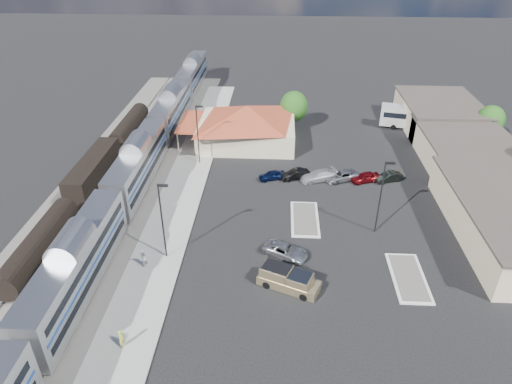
# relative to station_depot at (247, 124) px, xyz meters

# --- Properties ---
(ground) EXTENTS (280.00, 280.00, 0.00)m
(ground) POSITION_rel_station_depot_xyz_m (4.56, -24.00, -3.13)
(ground) COLOR black
(ground) RESTS_ON ground
(railbed) EXTENTS (16.00, 100.00, 0.12)m
(railbed) POSITION_rel_station_depot_xyz_m (-16.44, -16.00, -3.07)
(railbed) COLOR #4C4944
(railbed) RESTS_ON ground
(platform) EXTENTS (5.50, 92.00, 0.18)m
(platform) POSITION_rel_station_depot_xyz_m (-7.44, -18.00, -3.04)
(platform) COLOR gray
(platform) RESTS_ON ground
(passenger_train) EXTENTS (3.00, 104.00, 5.55)m
(passenger_train) POSITION_rel_station_depot_xyz_m (-13.44, -14.50, -0.26)
(passenger_train) COLOR silver
(passenger_train) RESTS_ON ground
(freight_cars) EXTENTS (2.80, 46.00, 4.00)m
(freight_cars) POSITION_rel_station_depot_xyz_m (-19.44, -15.15, -1.21)
(freight_cars) COLOR black
(freight_cars) RESTS_ON ground
(station_depot) EXTENTS (18.35, 12.24, 6.20)m
(station_depot) POSITION_rel_station_depot_xyz_m (0.00, 0.00, 0.00)
(station_depot) COLOR #C6B390
(station_depot) RESTS_ON ground
(buildings_east) EXTENTS (14.40, 51.40, 4.80)m
(buildings_east) POSITION_rel_station_depot_xyz_m (32.56, -9.72, -0.86)
(buildings_east) COLOR #C6B28C
(buildings_east) RESTS_ON ground
(traffic_island_south) EXTENTS (3.30, 7.50, 0.21)m
(traffic_island_south) POSITION_rel_station_depot_xyz_m (8.56, -22.00, -3.03)
(traffic_island_south) COLOR silver
(traffic_island_south) RESTS_ON ground
(traffic_island_north) EXTENTS (3.30, 7.50, 0.21)m
(traffic_island_north) POSITION_rel_station_depot_xyz_m (18.56, -32.00, -3.03)
(traffic_island_north) COLOR silver
(traffic_island_north) RESTS_ON ground
(lamp_plat_s) EXTENTS (1.08, 0.25, 9.00)m
(lamp_plat_s) POSITION_rel_station_depot_xyz_m (-6.34, -30.00, 2.21)
(lamp_plat_s) COLOR black
(lamp_plat_s) RESTS_ON ground
(lamp_plat_n) EXTENTS (1.08, 0.25, 9.00)m
(lamp_plat_n) POSITION_rel_station_depot_xyz_m (-6.34, -8.00, 2.21)
(lamp_plat_n) COLOR black
(lamp_plat_n) RESTS_ON ground
(lamp_lot) EXTENTS (1.08, 0.25, 9.00)m
(lamp_lot) POSITION_rel_station_depot_xyz_m (16.66, -24.00, 2.21)
(lamp_lot) COLOR black
(lamp_lot) RESTS_ON ground
(tree_east_c) EXTENTS (4.41, 4.41, 6.21)m
(tree_east_c) POSITION_rel_station_depot_xyz_m (38.56, 2.00, 0.63)
(tree_east_c) COLOR #382314
(tree_east_c) RESTS_ON ground
(tree_depot) EXTENTS (4.71, 4.71, 6.63)m
(tree_depot) POSITION_rel_station_depot_xyz_m (7.56, 6.00, 0.89)
(tree_depot) COLOR #382314
(tree_depot) RESTS_ON ground
(pickup_truck) EXTENTS (6.36, 4.32, 2.07)m
(pickup_truck) POSITION_rel_station_depot_xyz_m (6.52, -34.00, -2.15)
(pickup_truck) COLOR #96845C
(pickup_truck) RESTS_ON ground
(suv) EXTENTS (5.35, 4.21, 1.35)m
(suv) POSITION_rel_station_depot_xyz_m (6.21, -29.06, -2.46)
(suv) COLOR #AAAEB3
(suv) RESTS_ON ground
(coach_bus) EXTENTS (12.22, 5.17, 3.83)m
(coach_bus) POSITION_rel_station_depot_xyz_m (28.56, 6.93, -0.92)
(coach_bus) COLOR silver
(coach_bus) RESTS_ON ground
(person_a) EXTENTS (0.48, 0.68, 1.77)m
(person_a) POSITION_rel_station_depot_xyz_m (-7.41, -42.06, -2.06)
(person_a) COLOR #B8C33C
(person_a) RESTS_ON platform
(person_b) EXTENTS (0.92, 1.08, 1.93)m
(person_b) POSITION_rel_station_depot_xyz_m (-8.45, -31.72, -1.99)
(person_b) COLOR silver
(person_b) RESTS_ON platform
(parked_car_a) EXTENTS (4.04, 2.71, 1.28)m
(parked_car_a) POSITION_rel_station_depot_xyz_m (4.37, -12.24, -2.49)
(parked_car_a) COLOR #0C173C
(parked_car_a) RESTS_ON ground
(parked_car_b) EXTENTS (4.40, 2.90, 1.37)m
(parked_car_b) POSITION_rel_station_depot_xyz_m (7.57, -11.94, -2.45)
(parked_car_b) COLOR black
(parked_car_b) RESTS_ON ground
(parked_car_c) EXTENTS (5.52, 3.76, 1.48)m
(parked_car_c) POSITION_rel_station_depot_xyz_m (10.77, -12.24, -2.39)
(parked_car_c) COLOR silver
(parked_car_c) RESTS_ON ground
(parked_car_d) EXTENTS (5.37, 4.01, 1.36)m
(parked_car_d) POSITION_rel_station_depot_xyz_m (13.97, -11.94, -2.45)
(parked_car_d) COLOR gray
(parked_car_d) RESTS_ON ground
(parked_car_e) EXTENTS (4.39, 2.92, 1.39)m
(parked_car_e) POSITION_rel_station_depot_xyz_m (17.17, -12.24, -2.44)
(parked_car_e) COLOR maroon
(parked_car_e) RESTS_ON ground
(parked_car_f) EXTENTS (4.20, 2.77, 1.31)m
(parked_car_f) POSITION_rel_station_depot_xyz_m (20.37, -11.94, -2.48)
(parked_car_f) COLOR black
(parked_car_f) RESTS_ON ground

